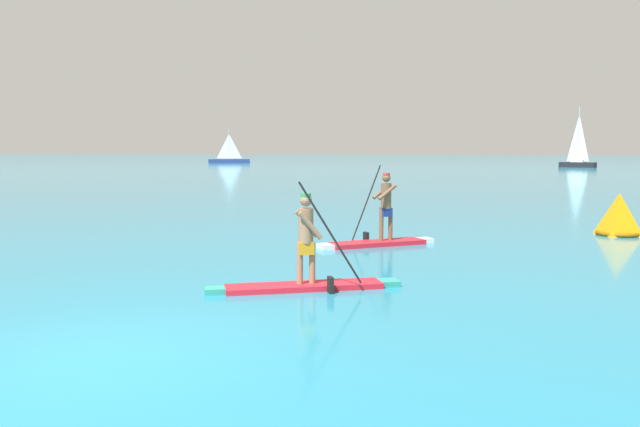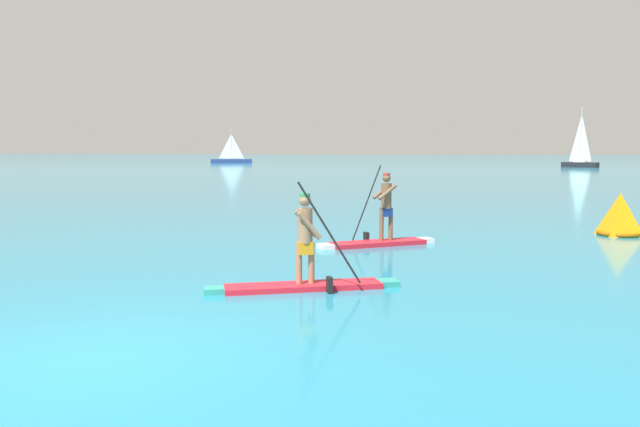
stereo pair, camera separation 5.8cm
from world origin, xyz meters
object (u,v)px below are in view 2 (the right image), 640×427
object	(u,v)px
paddleboarder_mid_center	(305,268)
race_marker_buoy	(620,217)
paddleboarder_far_right	(379,230)
sailboat_left_horizon	(232,159)
sailboat_right_horizon	(580,158)

from	to	relation	value
paddleboarder_mid_center	race_marker_buoy	xyz separation A→B (m)	(7.60, 8.12, 0.15)
paddleboarder_mid_center	paddleboarder_far_right	xyz separation A→B (m)	(1.00, 5.26, 0.02)
paddleboarder_mid_center	sailboat_left_horizon	size ratio (longest dim) A/B	0.50
race_marker_buoy	sailboat_right_horizon	xyz separation A→B (m)	(14.55, 64.38, 0.58)
paddleboarder_far_right	race_marker_buoy	xyz separation A→B (m)	(6.60, 2.86, 0.14)
paddleboarder_far_right	sailboat_left_horizon	bearing A→B (deg)	-101.85
paddleboarder_mid_center	sailboat_left_horizon	xyz separation A→B (m)	(-26.59, 87.35, 0.22)
sailboat_left_horizon	sailboat_right_horizon	xyz separation A→B (m)	(48.74, -14.84, 0.52)
paddleboarder_far_right	sailboat_left_horizon	distance (m)	86.60
paddleboarder_mid_center	sailboat_right_horizon	size ratio (longest dim) A/B	0.45
race_marker_buoy	sailboat_right_horizon	bearing A→B (deg)	77.27
race_marker_buoy	sailboat_right_horizon	world-z (taller)	sailboat_right_horizon
sailboat_right_horizon	sailboat_left_horizon	bearing A→B (deg)	-162.65
paddleboarder_far_right	sailboat_right_horizon	bearing A→B (deg)	-137.88
paddleboarder_mid_center	paddleboarder_far_right	bearing A→B (deg)	59.15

